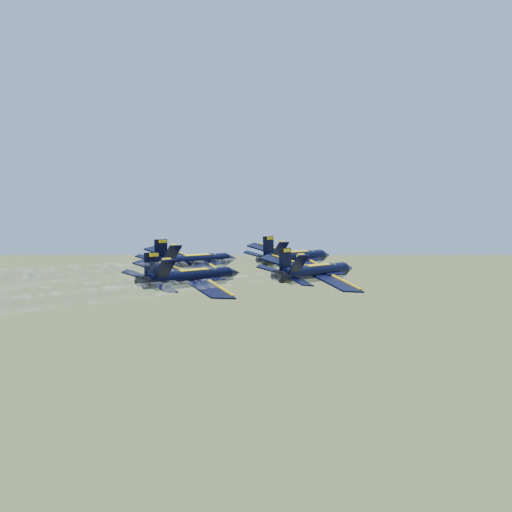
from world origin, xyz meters
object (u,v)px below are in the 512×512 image
(jet_left, at_px, (195,261))
(jet_slot, at_px, (192,277))
(jet_lead, at_px, (296,258))
(jet_right, at_px, (316,272))

(jet_left, distance_m, jet_slot, 13.05)
(jet_lead, height_order, jet_left, same)
(jet_left, bearing_deg, jet_slot, -51.86)
(jet_lead, distance_m, jet_left, 12.89)
(jet_right, bearing_deg, jet_slot, -128.60)
(jet_left, distance_m, jet_right, 16.63)
(jet_lead, xyz_separation_m, jet_left, (-10.17, -7.93, 0.00))
(jet_lead, bearing_deg, jet_right, -48.17)
(jet_lead, distance_m, jet_right, 13.00)
(jet_right, bearing_deg, jet_lead, 131.83)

